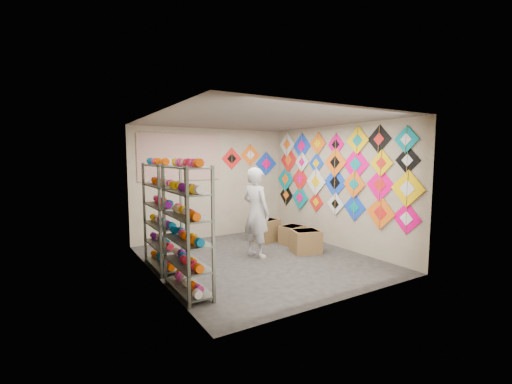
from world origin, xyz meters
TOP-DOWN VIEW (x-y plane):
  - ground at (0.00, 0.00)m, footprint 4.50×4.50m
  - room_walls at (0.00, 0.00)m, footprint 4.50×4.50m
  - shelf_rack_front at (-1.78, -0.85)m, footprint 0.40×1.10m
  - shelf_rack_back at (-1.78, 0.45)m, footprint 0.40×1.10m
  - string_spools at (-1.78, -0.20)m, footprint 0.12×2.36m
  - kite_wall_display at (1.98, 0.07)m, footprint 0.06×4.35m
  - back_wall_kites at (1.14, 2.24)m, footprint 1.67×0.02m
  - poster at (-0.80, 2.23)m, footprint 2.00×0.01m
  - shopkeeper at (0.04, 0.20)m, footprint 0.86×0.74m
  - carton_a at (1.09, -0.10)m, footprint 0.68×0.62m
  - carton_b at (1.26, 0.61)m, footprint 0.60×0.53m
  - carton_c at (0.87, 1.20)m, footprint 0.70×0.73m

SIDE VIEW (x-z plane):
  - ground at x=0.00m, z-range 0.00..0.00m
  - carton_b at x=1.26m, z-range 0.00..0.42m
  - carton_a at x=1.09m, z-range 0.00..0.47m
  - carton_c at x=0.87m, z-range 0.00..0.53m
  - shopkeeper at x=0.04m, z-range 0.00..1.80m
  - shelf_rack_front at x=-1.78m, z-range 0.00..1.90m
  - shelf_rack_back at x=-1.78m, z-range 0.00..1.90m
  - string_spools at x=-1.78m, z-range 0.99..1.11m
  - kite_wall_display at x=1.98m, z-range 0.60..2.66m
  - room_walls at x=0.00m, z-range -0.61..3.89m
  - back_wall_kites at x=1.14m, z-range 1.50..2.36m
  - poster at x=-0.80m, z-range 1.45..2.55m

